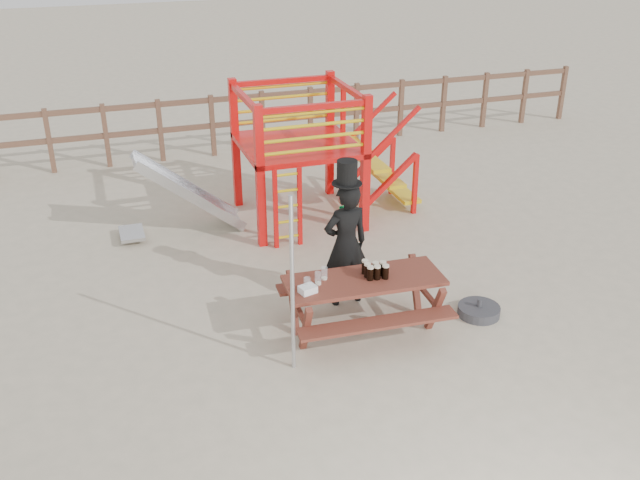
{
  "coord_description": "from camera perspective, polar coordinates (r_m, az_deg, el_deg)",
  "views": [
    {
      "loc": [
        -2.8,
        -6.37,
        4.63
      ],
      "look_at": [
        -0.39,
        0.8,
        0.96
      ],
      "focal_mm": 40.0,
      "sensor_mm": 36.0,
      "label": 1
    }
  ],
  "objects": [
    {
      "name": "empty_glasses",
      "position": [
        7.96,
        -0.28,
        -3.13
      ],
      "size": [
        0.33,
        0.25,
        0.15
      ],
      "color": "silver",
      "rests_on": "picnic_table"
    },
    {
      "name": "ground",
      "position": [
        8.36,
        4.3,
        -7.86
      ],
      "size": [
        60.0,
        60.0,
        0.0
      ],
      "primitive_type": "plane",
      "color": "#BDAE93",
      "rests_on": "ground"
    },
    {
      "name": "paper_bag",
      "position": [
        7.82,
        -0.99,
        -3.97
      ],
      "size": [
        0.21,
        0.18,
        0.08
      ],
      "primitive_type": "cube",
      "rotation": [
        0.0,
        0.0,
        0.27
      ],
      "color": "white",
      "rests_on": "picnic_table"
    },
    {
      "name": "stout_pints",
      "position": [
        8.13,
        4.41,
        -2.42
      ],
      "size": [
        0.26,
        0.26,
        0.17
      ],
      "color": "black",
      "rests_on": "picnic_table"
    },
    {
      "name": "metal_pole",
      "position": [
        7.34,
        -2.23,
        -3.72
      ],
      "size": [
        0.04,
        0.04,
        2.02
      ],
      "primitive_type": "cylinder",
      "color": "#B2B2B7",
      "rests_on": "ground"
    },
    {
      "name": "playground_fort",
      "position": [
        10.96,
        -2.14,
        6.91
      ],
      "size": [
        4.71,
        1.84,
        2.1
      ],
      "color": "red",
      "rests_on": "ground"
    },
    {
      "name": "parasol_base",
      "position": [
        8.95,
        12.59,
        -5.53
      ],
      "size": [
        0.51,
        0.51,
        0.22
      ],
      "color": "#323236",
      "rests_on": "ground"
    },
    {
      "name": "man_with_hat",
      "position": [
        8.66,
        2.08,
        -0.11
      ],
      "size": [
        0.61,
        0.43,
        1.88
      ],
      "rotation": [
        0.0,
        0.0,
        3.24
      ],
      "color": "black",
      "rests_on": "ground"
    },
    {
      "name": "back_fence",
      "position": [
        14.2,
        -6.63,
        9.78
      ],
      "size": [
        15.09,
        0.09,
        1.2
      ],
      "color": "brown",
      "rests_on": "ground"
    },
    {
      "name": "picnic_table",
      "position": [
        8.26,
        3.52,
        -4.66
      ],
      "size": [
        1.87,
        1.34,
        0.7
      ],
      "rotation": [
        0.0,
        0.0,
        -0.05
      ],
      "color": "brown",
      "rests_on": "ground"
    }
  ]
}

